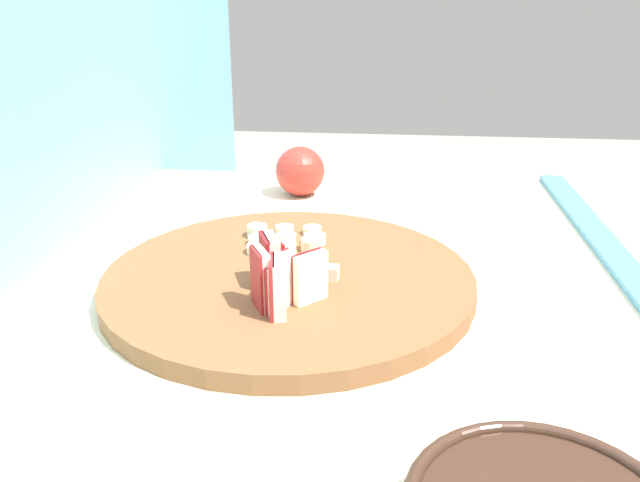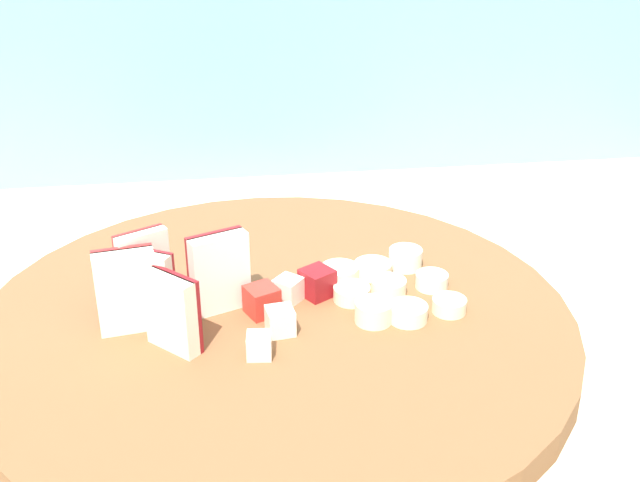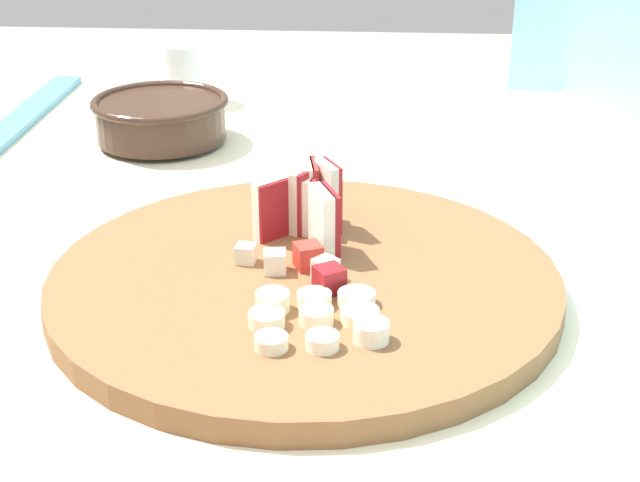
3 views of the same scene
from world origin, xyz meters
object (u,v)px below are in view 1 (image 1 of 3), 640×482
banana_slice_rows (285,239)px  whole_apple (300,171)px  apple_wedge_fan (279,278)px  apple_dice_pile (290,262)px  cutting_board (289,281)px

banana_slice_rows → whole_apple: 0.28m
apple_wedge_fan → whole_apple: 0.45m
whole_apple → apple_wedge_fan: bearing=-175.3°
apple_dice_pile → banana_slice_rows: apple_dice_pile is taller
banana_slice_rows → apple_wedge_fan: bearing=-173.2°
banana_slice_rows → whole_apple: size_ratio=1.29×
whole_apple → banana_slice_rows: bearing=-176.6°
apple_wedge_fan → apple_dice_pile: (0.09, 0.00, -0.02)m
cutting_board → apple_wedge_fan: (-0.08, -0.00, 0.04)m
whole_apple → cutting_board: bearing=-174.6°
apple_wedge_fan → whole_apple: size_ratio=1.30×
apple_wedge_fan → banana_slice_rows: bearing=6.8°
apple_dice_pile → whole_apple: size_ratio=1.23×
apple_dice_pile → banana_slice_rows: bearing=13.4°
apple_wedge_fan → banana_slice_rows: 0.17m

